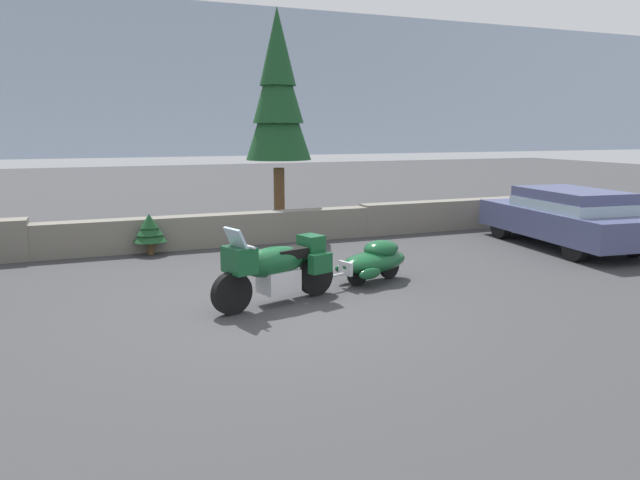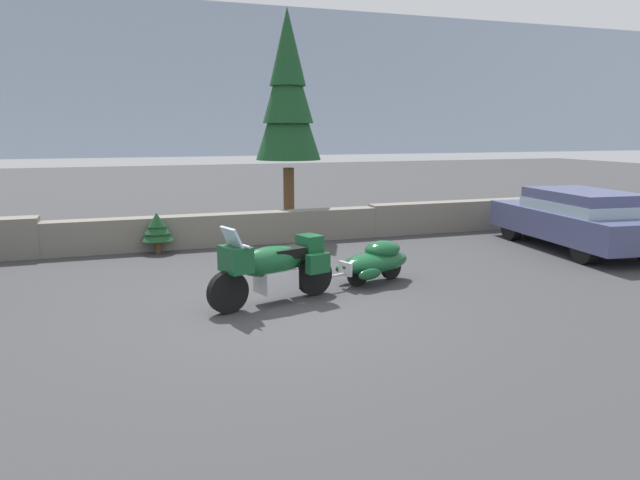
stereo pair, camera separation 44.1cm
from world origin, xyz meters
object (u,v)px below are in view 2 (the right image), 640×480
Objects in this scene: sedan_at_right_edge at (577,217)px; pine_tree_tall at (288,93)px; touring_motorcycle at (273,266)px; car_shaped_trailer at (375,260)px.

sedan_at_right_edge is 0.77× the size of pine_tree_tall.
sedan_at_right_edge is at bearing -41.92° from pine_tree_tall.
pine_tree_tall is at bearing 71.94° from touring_motorcycle.
car_shaped_trailer is 5.81m from sedan_at_right_edge.
pine_tree_tall is (0.12, 6.18, 3.35)m from car_shaped_trailer.
sedan_at_right_edge is 8.04m from pine_tree_tall.
car_shaped_trailer is 0.37× the size of pine_tree_tall.
pine_tree_tall is (2.24, 6.88, 3.14)m from touring_motorcycle.
car_shaped_trailer is at bearing -168.13° from sedan_at_right_edge.
car_shaped_trailer is (2.12, 0.70, -0.21)m from touring_motorcycle.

